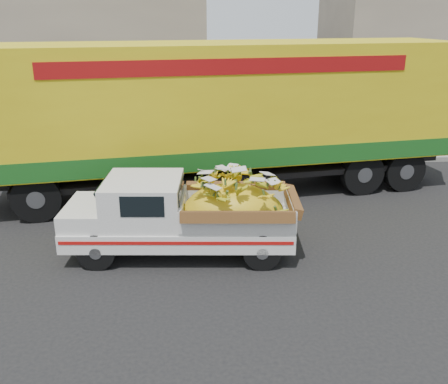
{
  "coord_description": "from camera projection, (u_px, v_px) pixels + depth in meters",
  "views": [
    {
      "loc": [
        0.34,
        -8.77,
        4.45
      ],
      "look_at": [
        0.97,
        0.67,
        1.06
      ],
      "focal_mm": 40.0,
      "sensor_mm": 36.0,
      "label": 1
    }
  ],
  "objects": [
    {
      "name": "curb",
      "position": [
        181.0,
        163.0,
        15.46
      ],
      "size": [
        60.0,
        0.25,
        0.15
      ],
      "primitive_type": "cube",
      "color": "gray",
      "rests_on": "ground"
    },
    {
      "name": "ground",
      "position": [
        177.0,
        256.0,
        9.72
      ],
      "size": [
        100.0,
        100.0,
        0.0
      ],
      "primitive_type": "plane",
      "color": "black",
      "rests_on": "ground"
    },
    {
      "name": "semi_trailer",
      "position": [
        223.0,
        112.0,
        12.54
      ],
      "size": [
        12.07,
        4.4,
        3.8
      ],
      "rotation": [
        0.0,
        0.0,
        0.16
      ],
      "color": "black",
      "rests_on": "ground"
    },
    {
      "name": "pickup_truck",
      "position": [
        197.0,
        214.0,
        9.58
      ],
      "size": [
        4.42,
        1.87,
        1.52
      ],
      "rotation": [
        0.0,
        0.0,
        -0.07
      ],
      "color": "black",
      "rests_on": "ground"
    },
    {
      "name": "sidewalk",
      "position": [
        182.0,
        146.0,
        17.44
      ],
      "size": [
        60.0,
        4.0,
        0.14
      ],
      "primitive_type": "cube",
      "color": "gray",
      "rests_on": "ground"
    }
  ]
}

